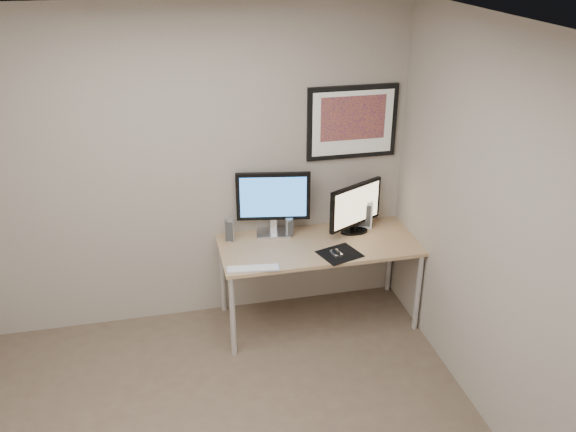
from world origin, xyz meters
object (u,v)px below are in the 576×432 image
framed_art (352,122)px  fan_unit (363,213)px  monitor_tv (355,207)px  speaker_left (230,230)px  keyboard (253,268)px  speaker_right (289,227)px  monitor_large (273,201)px  desk (319,251)px

framed_art → fan_unit: framed_art is taller
monitor_tv → speaker_left: size_ratio=2.49×
framed_art → keyboard: bearing=-146.7°
framed_art → speaker_right: bearing=-165.4°
monitor_large → fan_unit: monitor_large is taller
desk → speaker_right: bearing=137.4°
monitor_tv → speaker_left: 1.04m
monitor_tv → monitor_large: bearing=142.8°
framed_art → keyboard: framed_art is taller
desk → speaker_left: 0.74m
desk → monitor_large: monitor_large is taller
keyboard → speaker_right: bearing=57.5°
keyboard → fan_unit: bearing=33.2°
framed_art → speaker_right: framed_art is taller
desk → keyboard: 0.66m
speaker_left → speaker_right: speaker_left is taller
monitor_large → keyboard: 0.66m
monitor_tv → speaker_right: bearing=146.2°
framed_art → keyboard: 1.43m
desk → keyboard: keyboard is taller
speaker_right → fan_unit: bearing=-6.4°
desk → framed_art: framed_art is taller
keyboard → framed_art: bearing=40.1°
monitor_large → fan_unit: size_ratio=2.45×
framed_art → monitor_tv: 0.69m
desk → monitor_tv: size_ratio=3.17×
framed_art → speaker_right: size_ratio=4.70×
monitor_tv → desk: bearing=173.0°
speaker_right → speaker_left: bearing=167.8°
desk → monitor_tv: (0.34, 0.13, 0.30)m
framed_art → desk: bearing=-136.5°
monitor_large → speaker_left: size_ratio=2.95×
speaker_left → speaker_right: size_ratio=1.27×
monitor_large → speaker_right: (0.12, -0.05, -0.22)m
monitor_large → desk: bearing=-27.0°
framed_art → monitor_large: bearing=-172.4°
speaker_right → fan_unit: (0.65, 0.04, 0.04)m
desk → fan_unit: 0.54m
speaker_left → speaker_right: (0.49, -0.02, -0.02)m
speaker_left → keyboard: size_ratio=0.51×
monitor_large → speaker_right: 0.26m
monitor_large → keyboard: (-0.27, -0.53, -0.30)m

